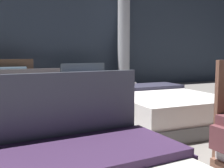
# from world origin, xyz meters

# --- Properties ---
(ground_plane) EXTENTS (18.00, 18.00, 0.02)m
(ground_plane) POSITION_xyz_m (0.00, 0.00, -0.01)
(ground_plane) COLOR gray
(showroom_back_wall) EXTENTS (18.00, 0.06, 3.50)m
(showroom_back_wall) POSITION_xyz_m (0.00, 4.89, 1.75)
(showroom_back_wall) COLOR #333D4C
(showroom_back_wall) RESTS_ON ground_plane
(bed_2) EXTENTS (1.59, 2.19, 0.90)m
(bed_2) POSITION_xyz_m (-1.04, 0.06, 0.26)
(bed_2) COLOR #585053
(bed_2) RESTS_ON ground_plane
(bed_3) EXTENTS (1.74, 2.16, 0.56)m
(bed_3) POSITION_xyz_m (1.07, 0.02, 0.26)
(bed_3) COLOR #58595C
(bed_3) RESTS_ON ground_plane
(bed_4) EXTENTS (1.65, 2.10, 1.00)m
(bed_4) POSITION_xyz_m (-1.04, 3.11, 0.29)
(bed_4) COLOR brown
(bed_4) RESTS_ON ground_plane
(bed_5) EXTENTS (1.49, 2.01, 0.86)m
(bed_5) POSITION_xyz_m (1.12, 3.06, 0.24)
(bed_5) COLOR #515B5F
(bed_5) RESTS_ON ground_plane
(support_pillar) EXTENTS (0.40, 0.40, 3.50)m
(support_pillar) POSITION_xyz_m (2.67, 4.40, 1.75)
(support_pillar) COLOR silver
(support_pillar) RESTS_ON ground_plane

